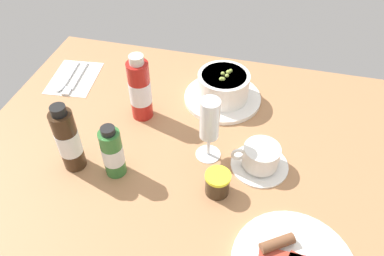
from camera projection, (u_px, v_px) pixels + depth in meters
ground_plane at (191, 153)px, 94.78cm from camera, size 110.00×84.00×3.00cm
porridge_bowl at (223, 88)px, 104.68cm from camera, size 21.78×21.78×9.36cm
cutlery_setting at (73, 78)px, 114.37cm from camera, size 15.10×18.83×0.90cm
coffee_cup at (260, 158)px, 87.89cm from camera, size 13.92×13.78×6.19cm
wine_glass at (210, 123)px, 84.88cm from camera, size 6.18×6.18×17.19cm
jam_jar at (217, 183)px, 82.54cm from camera, size 5.71×5.71×5.77cm
sauce_bottle_brown at (68, 140)px, 84.33cm from camera, size 5.27×5.27×18.35cm
sauce_bottle_green at (113, 153)px, 84.18cm from camera, size 4.95×4.95×14.21cm
sauce_bottle_red at (140, 90)px, 96.83cm from camera, size 5.76×5.76×19.04cm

